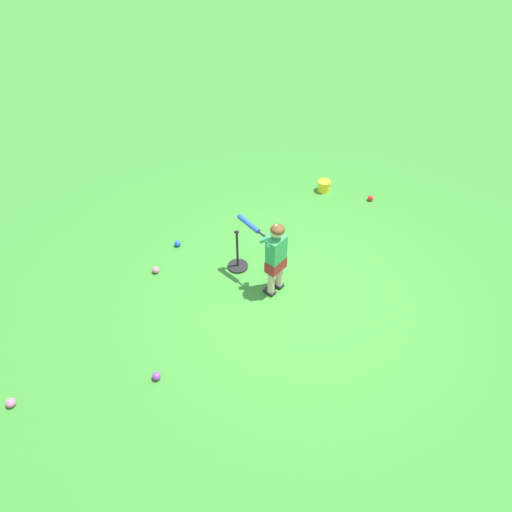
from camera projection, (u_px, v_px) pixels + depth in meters
ground_plane at (298, 294)px, 6.16m from camera, size 40.00×40.00×0.00m
child_batter at (274, 252)px, 5.80m from camera, size 0.33×0.77×1.08m
play_ball_midfield at (157, 376)px, 5.18m from camera, size 0.09×0.09×0.09m
play_ball_far_right at (371, 198)px, 7.71m from camera, size 0.09×0.09×0.09m
play_ball_behind_batter at (11, 403)px, 4.93m from camera, size 0.10×0.10×0.10m
play_ball_by_bucket at (156, 270)px, 6.44m from camera, size 0.09×0.09×0.09m
play_ball_near_batter at (178, 243)px, 6.86m from camera, size 0.09×0.09×0.09m
batting_tee at (238, 261)px, 6.48m from camera, size 0.28×0.28×0.62m
toy_bucket at (324, 186)px, 7.89m from camera, size 0.22×0.22×0.19m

